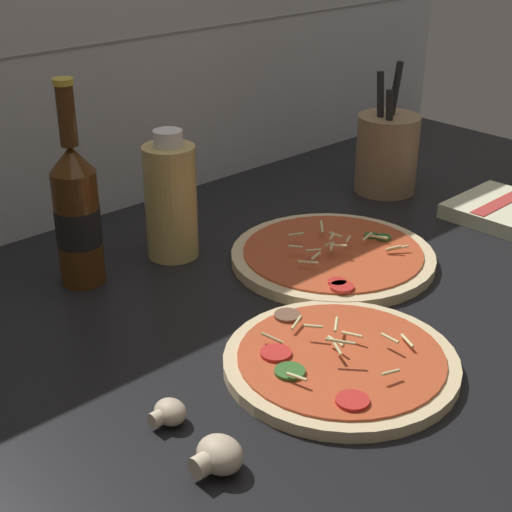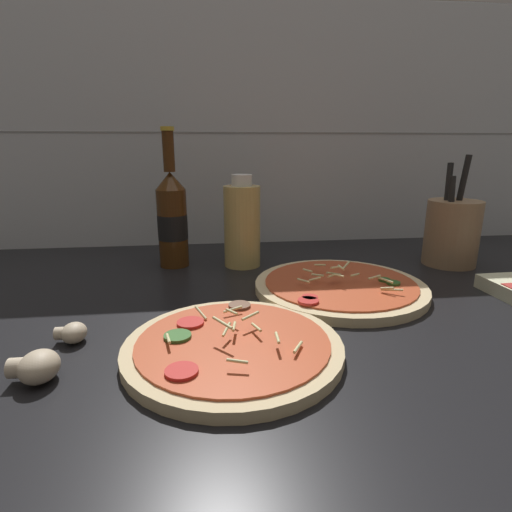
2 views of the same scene
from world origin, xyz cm
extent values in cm
cube|color=black|center=(0.00, 0.00, 1.25)|extent=(160.00, 90.00, 2.50)
cube|color=silver|center=(0.00, 45.50, 30.00)|extent=(160.00, 1.00, 60.00)
cube|color=gray|center=(0.00, 44.95, 30.00)|extent=(156.80, 0.16, 0.30)
cylinder|color=beige|center=(-11.99, -11.84, 3.20)|extent=(26.74, 26.74, 1.40)
cylinder|color=#C14C28|center=(-11.99, -11.84, 4.05)|extent=(23.53, 23.53, 0.30)
cylinder|color=#336628|center=(-18.74, -10.40, 4.40)|extent=(3.40, 3.40, 0.40)
cylinder|color=brown|center=(-10.39, -1.64, 4.40)|extent=(3.24, 3.24, 0.40)
cylinder|color=red|center=(-17.32, -6.76, 4.40)|extent=(3.57, 3.57, 0.40)
cylinder|color=red|center=(-17.79, -18.50, 4.40)|extent=(3.53, 3.53, 0.40)
cylinder|color=beige|center=(-9.54, -8.80, 5.89)|extent=(2.48, 2.03, 0.53)
cylinder|color=beige|center=(-12.78, -11.77, 5.61)|extent=(1.30, 2.45, 0.93)
cylinder|color=beige|center=(-11.99, -18.74, 5.30)|extent=(2.30, 0.96, 0.49)
cylinder|color=beige|center=(-19.66, -12.33, 5.11)|extent=(0.88, 2.54, 0.49)
cylinder|color=beige|center=(-11.55, -4.31, 4.98)|extent=(2.78, 1.46, 0.57)
cylinder|color=beige|center=(-9.01, -10.80, 5.21)|extent=(1.12, 2.57, 0.51)
cylinder|color=beige|center=(-11.85, -7.31, 5.94)|extent=(1.59, 2.02, 0.41)
cylinder|color=beige|center=(-11.79, -10.75, 5.46)|extent=(0.76, 2.65, 0.51)
cylinder|color=beige|center=(-7.06, -14.75, 5.67)|extent=(0.43, 2.43, 0.39)
cylinder|color=beige|center=(-13.27, -12.67, 6.92)|extent=(2.36, 2.80, 0.69)
cylinder|color=beige|center=(-4.80, -15.54, 4.75)|extent=(1.79, 2.87, 0.59)
cylinder|color=beige|center=(-15.96, -4.74, 4.89)|extent=(1.79, 2.50, 1.29)
cylinder|color=beige|center=(7.78, 7.26, 3.24)|extent=(29.43, 29.43, 1.48)
cylinder|color=#C14C28|center=(7.78, 7.26, 4.13)|extent=(25.90, 25.90, 0.30)
cylinder|color=#336628|center=(15.53, 6.64, 4.48)|extent=(2.03, 2.03, 0.40)
cylinder|color=red|center=(0.26, -1.33, 4.48)|extent=(3.17, 3.17, 0.40)
cylinder|color=#336628|center=(16.32, 4.95, 4.48)|extent=(2.36, 2.36, 0.40)
cylinder|color=red|center=(0.57, -0.41, 4.48)|extent=(2.48, 2.48, 0.40)
cylinder|color=beige|center=(3.78, 7.38, 5.57)|extent=(1.99, 1.58, 0.45)
cylinder|color=beige|center=(14.02, 0.57, 4.94)|extent=(3.08, 2.07, 0.79)
cylinder|color=beige|center=(5.62, 12.55, 5.75)|extent=(1.85, 1.87, 0.72)
cylinder|color=beige|center=(0.88, 5.64, 5.28)|extent=(1.66, 2.74, 0.65)
cylinder|color=beige|center=(6.75, 5.38, 6.04)|extent=(1.44, 2.31, 0.61)
cylinder|color=beige|center=(13.26, 0.69, 5.20)|extent=(1.82, 1.67, 0.85)
cylinder|color=beige|center=(13.12, 5.43, 5.46)|extent=(2.30, 0.57, 0.78)
cylinder|color=beige|center=(14.71, 4.60, 5.19)|extent=(2.01, 2.33, 0.63)
cylinder|color=beige|center=(5.99, 6.01, 5.85)|extent=(2.19, 1.78, 0.43)
cylinder|color=beige|center=(6.42, 6.72, 5.93)|extent=(2.95, 1.30, 1.10)
cylinder|color=beige|center=(6.53, 6.53, 7.10)|extent=(2.03, 1.37, 0.59)
cylinder|color=beige|center=(10.41, 11.94, 5.72)|extent=(2.20, 2.34, 1.01)
cylinder|color=beige|center=(10.06, 6.43, 5.66)|extent=(1.94, 1.22, 0.37)
cylinder|color=beige|center=(7.64, 6.76, 6.98)|extent=(0.64, 2.07, 0.45)
cylinder|color=beige|center=(2.62, 9.75, 5.69)|extent=(1.52, 1.79, 0.38)
cylinder|color=beige|center=(3.01, 6.26, 5.28)|extent=(2.06, 0.57, 0.69)
cylinder|color=#47280F|center=(-21.88, 26.56, 10.46)|extent=(6.07, 6.07, 15.92)
cone|color=#47280F|center=(-21.88, 26.56, 20.17)|extent=(6.07, 6.07, 3.51)
cylinder|color=#47280F|center=(-21.88, 26.56, 25.83)|extent=(2.31, 2.31, 7.80)
cylinder|color=gold|center=(-21.88, 26.56, 30.13)|extent=(2.65, 2.65, 0.80)
cylinder|color=black|center=(-21.88, 26.56, 10.78)|extent=(6.13, 6.13, 5.09)
cylinder|color=#D6B766|center=(-7.64, 24.90, 10.82)|extent=(7.52, 7.52, 16.64)
cylinder|color=white|center=(-7.64, 24.90, 20.28)|extent=(4.14, 4.14, 2.27)
cylinder|color=beige|center=(-33.61, -6.62, 3.79)|extent=(1.65, 1.65, 1.65)
ellipsoid|color=#C6B293|center=(-32.14, -6.62, 3.79)|extent=(3.12, 3.68, 2.57)
cylinder|color=beige|center=(-34.94, -15.41, 4.20)|extent=(2.18, 2.18, 2.18)
ellipsoid|color=#C6B293|center=(-33.00, -15.41, 4.20)|extent=(4.13, 4.85, 3.40)
cylinder|color=#9E7A56|center=(36.09, 20.46, 9.30)|extent=(10.77, 10.77, 13.59)
cylinder|color=black|center=(34.51, 21.18, 15.80)|extent=(2.53, 3.67, 15.72)
cylinder|color=black|center=(34.07, 18.85, 14.56)|extent=(2.14, 2.25, 13.29)
cylinder|color=black|center=(36.99, 20.76, 16.60)|extent=(2.03, 3.09, 17.35)
cube|color=beige|center=(40.75, 0.23, 3.70)|extent=(16.50, 14.23, 2.40)
cube|color=#B73833|center=(40.75, 0.23, 4.98)|extent=(15.37, 2.91, 0.16)
camera|label=1|loc=(-69.80, -60.01, 52.53)|focal=55.00mm
camera|label=2|loc=(-14.51, -55.82, 27.03)|focal=28.00mm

